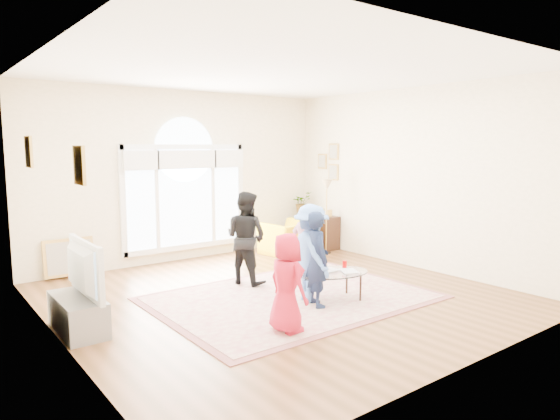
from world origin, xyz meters
TOP-DOWN VIEW (x-y plane):
  - ground at (0.00, 0.00)m, footprint 6.00×6.00m
  - room_shell at (0.01, 2.83)m, footprint 6.00×6.00m
  - area_rug at (0.06, -0.20)m, footprint 3.60×2.60m
  - rug_border at (0.06, -0.20)m, footprint 3.80×2.80m
  - tv_console at (-2.75, 0.30)m, footprint 0.45×1.00m
  - television at (-2.74, 0.30)m, footprint 0.18×1.15m
  - coffee_table at (0.44, -0.66)m, footprint 1.19×0.92m
  - armchair at (1.87, 2.17)m, footprint 1.11×1.01m
  - side_cabinet at (2.78, 2.06)m, footprint 0.40×0.50m
  - floor_lamp at (2.51, 1.74)m, footprint 0.24×0.24m
  - plant_pedestal at (2.70, 2.75)m, footprint 0.20×0.20m
  - potted_plant at (2.70, 2.75)m, footprint 0.50×0.46m
  - leaning_picture at (-2.17, 2.90)m, footprint 0.80×0.14m
  - child_red at (-0.82, -1.21)m, footprint 0.39×0.58m
  - child_navy at (0.09, -0.71)m, footprint 0.44×0.54m
  - child_black at (-0.05, 0.81)m, footprint 0.77×0.86m
  - child_pink at (0.82, 0.40)m, footprint 0.31×0.70m
  - child_blue at (0.15, -0.51)m, footprint 0.72×0.98m

SIDE VIEW (x-z plane):
  - ground at x=0.00m, z-range 0.00..0.00m
  - leaning_picture at x=-2.17m, z-range -0.31..0.31m
  - rug_border at x=0.06m, z-range 0.00..0.01m
  - area_rug at x=0.06m, z-range 0.00..0.02m
  - tv_console at x=-2.75m, z-range 0.00..0.42m
  - armchair at x=1.87m, z-range 0.00..0.65m
  - side_cabinet at x=2.78m, z-range 0.00..0.70m
  - plant_pedestal at x=2.70m, z-range 0.00..0.70m
  - coffee_table at x=0.44m, z-range 0.13..0.67m
  - child_red at x=-0.82m, z-range 0.02..1.18m
  - child_pink at x=0.82m, z-range 0.02..1.20m
  - child_navy at x=0.09m, z-range 0.02..1.31m
  - child_blue at x=0.15m, z-range 0.02..1.38m
  - child_black at x=-0.05m, z-range 0.02..1.47m
  - television at x=-2.74m, z-range 0.42..1.08m
  - potted_plant at x=2.70m, z-range 0.70..1.17m
  - floor_lamp at x=2.51m, z-range 0.53..2.04m
  - room_shell at x=0.01m, z-range -1.43..4.57m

